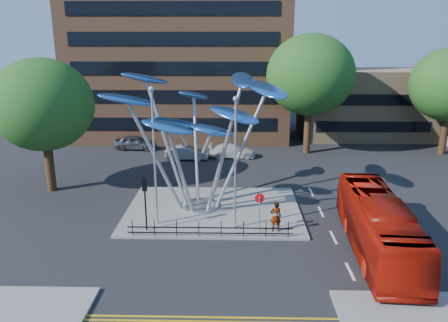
{
  "coord_description": "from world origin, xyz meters",
  "views": [
    {
      "loc": [
        0.4,
        -22.35,
        11.8
      ],
      "look_at": [
        -0.21,
        4.0,
        4.22
      ],
      "focal_mm": 35.0,
      "sensor_mm": 36.0,
      "label": 1
    }
  ],
  "objects_px": {
    "street_lamp_right": "(235,152)",
    "pedestrian": "(276,217)",
    "tree_left": "(43,105)",
    "street_lamp_left": "(154,145)",
    "parked_car_mid": "(187,153)",
    "red_bus": "(378,225)",
    "tree_right": "(310,75)",
    "parked_car_right": "(232,151)",
    "parked_car_left": "(135,142)",
    "traffic_light_island": "(145,193)",
    "leaf_sculpture": "(197,112)",
    "no_entry_sign_island": "(260,206)"
  },
  "relations": [
    {
      "from": "tree_left",
      "to": "no_entry_sign_island",
      "type": "xyz_separation_m",
      "value": [
        16.0,
        -7.48,
        -4.98
      ]
    },
    {
      "from": "parked_car_left",
      "to": "street_lamp_right",
      "type": "bearing_deg",
      "value": -148.46
    },
    {
      "from": "tree_right",
      "to": "red_bus",
      "type": "relative_size",
      "value": 1.06
    },
    {
      "from": "street_lamp_left",
      "to": "red_bus",
      "type": "relative_size",
      "value": 0.77
    },
    {
      "from": "tree_left",
      "to": "no_entry_sign_island",
      "type": "height_order",
      "value": "tree_left"
    },
    {
      "from": "street_lamp_left",
      "to": "red_bus",
      "type": "xyz_separation_m",
      "value": [
        13.0,
        -3.15,
        -3.77
      ]
    },
    {
      "from": "parked_car_mid",
      "to": "red_bus",
      "type": "bearing_deg",
      "value": -146.7
    },
    {
      "from": "tree_left",
      "to": "parked_car_mid",
      "type": "relative_size",
      "value": 2.46
    },
    {
      "from": "traffic_light_island",
      "to": "parked_car_left",
      "type": "xyz_separation_m",
      "value": [
        -5.18,
        20.5,
        -1.85
      ]
    },
    {
      "from": "tree_right",
      "to": "parked_car_right",
      "type": "relative_size",
      "value": 2.59
    },
    {
      "from": "pedestrian",
      "to": "parked_car_mid",
      "type": "xyz_separation_m",
      "value": [
        -7.24,
        16.61,
        -0.43
      ]
    },
    {
      "from": "tree_right",
      "to": "leaf_sculpture",
      "type": "height_order",
      "value": "tree_right"
    },
    {
      "from": "no_entry_sign_island",
      "to": "traffic_light_island",
      "type": "bearing_deg",
      "value": -179.87
    },
    {
      "from": "traffic_light_island",
      "to": "parked_car_left",
      "type": "bearing_deg",
      "value": 104.19
    },
    {
      "from": "traffic_light_island",
      "to": "red_bus",
      "type": "xyz_separation_m",
      "value": [
        13.5,
        -2.15,
        -1.03
      ]
    },
    {
      "from": "tree_right",
      "to": "parked_car_mid",
      "type": "xyz_separation_m",
      "value": [
        -12.24,
        -2.89,
        -7.34
      ]
    },
    {
      "from": "traffic_light_island",
      "to": "pedestrian",
      "type": "xyz_separation_m",
      "value": [
        8.0,
        0.0,
        -1.5
      ]
    },
    {
      "from": "no_entry_sign_island",
      "to": "tree_right",
      "type": "bearing_deg",
      "value": 72.88
    },
    {
      "from": "street_lamp_left",
      "to": "no_entry_sign_island",
      "type": "xyz_separation_m",
      "value": [
        6.5,
        -0.98,
        -3.54
      ]
    },
    {
      "from": "leaf_sculpture",
      "to": "parked_car_mid",
      "type": "relative_size",
      "value": 3.03
    },
    {
      "from": "tree_left",
      "to": "parked_car_right",
      "type": "xyz_separation_m",
      "value": [
        14.26,
        10.07,
        -6.12
      ]
    },
    {
      "from": "street_lamp_right",
      "to": "red_bus",
      "type": "height_order",
      "value": "street_lamp_right"
    },
    {
      "from": "street_lamp_right",
      "to": "parked_car_right",
      "type": "xyz_separation_m",
      "value": [
        -0.24,
        17.07,
        -4.42
      ]
    },
    {
      "from": "parked_car_left",
      "to": "parked_car_mid",
      "type": "bearing_deg",
      "value": -119.74
    },
    {
      "from": "tree_right",
      "to": "street_lamp_left",
      "type": "xyz_separation_m",
      "value": [
        -12.5,
        -18.5,
        -2.68
      ]
    },
    {
      "from": "street_lamp_left",
      "to": "pedestrian",
      "type": "xyz_separation_m",
      "value": [
        7.5,
        -1.0,
        -4.24
      ]
    },
    {
      "from": "red_bus",
      "to": "parked_car_left",
      "type": "height_order",
      "value": "red_bus"
    },
    {
      "from": "tree_left",
      "to": "street_lamp_right",
      "type": "relative_size",
      "value": 1.24
    },
    {
      "from": "tree_right",
      "to": "leaf_sculpture",
      "type": "xyz_separation_m",
      "value": [
        -10.07,
        -15.32,
        -1.16
      ]
    },
    {
      "from": "tree_left",
      "to": "traffic_light_island",
      "type": "xyz_separation_m",
      "value": [
        9.0,
        -7.5,
        -4.18
      ]
    },
    {
      "from": "tree_right",
      "to": "parked_car_mid",
      "type": "height_order",
      "value": "tree_right"
    },
    {
      "from": "red_bus",
      "to": "parked_car_mid",
      "type": "height_order",
      "value": "red_bus"
    },
    {
      "from": "leaf_sculpture",
      "to": "pedestrian",
      "type": "bearing_deg",
      "value": -39.52
    },
    {
      "from": "traffic_light_island",
      "to": "street_lamp_right",
      "type": "bearing_deg",
      "value": 5.19
    },
    {
      "from": "parked_car_left",
      "to": "parked_car_mid",
      "type": "height_order",
      "value": "parked_car_left"
    },
    {
      "from": "traffic_light_island",
      "to": "street_lamp_left",
      "type": "bearing_deg",
      "value": 63.43
    },
    {
      "from": "red_bus",
      "to": "pedestrian",
      "type": "bearing_deg",
      "value": 162.53
    },
    {
      "from": "street_lamp_right",
      "to": "pedestrian",
      "type": "height_order",
      "value": "street_lamp_right"
    },
    {
      "from": "tree_left",
      "to": "red_bus",
      "type": "bearing_deg",
      "value": -23.21
    },
    {
      "from": "street_lamp_right",
      "to": "traffic_light_island",
      "type": "relative_size",
      "value": 2.42
    },
    {
      "from": "pedestrian",
      "to": "red_bus",
      "type": "bearing_deg",
      "value": 153.08
    },
    {
      "from": "tree_left",
      "to": "parked_car_right",
      "type": "relative_size",
      "value": 2.21
    },
    {
      "from": "street_lamp_right",
      "to": "tree_left",
      "type": "bearing_deg",
      "value": 154.23
    },
    {
      "from": "tree_left",
      "to": "street_lamp_left",
      "type": "distance_m",
      "value": 11.6
    },
    {
      "from": "street_lamp_left",
      "to": "parked_car_left",
      "type": "bearing_deg",
      "value": 106.25
    },
    {
      "from": "pedestrian",
      "to": "street_lamp_left",
      "type": "bearing_deg",
      "value": -13.17
    },
    {
      "from": "pedestrian",
      "to": "parked_car_left",
      "type": "distance_m",
      "value": 24.38
    },
    {
      "from": "tree_left",
      "to": "street_lamp_right",
      "type": "height_order",
      "value": "tree_left"
    },
    {
      "from": "street_lamp_left",
      "to": "tree_left",
      "type": "bearing_deg",
      "value": 145.62
    },
    {
      "from": "street_lamp_left",
      "to": "parked_car_right",
      "type": "xyz_separation_m",
      "value": [
        4.76,
        16.57,
        -4.68
      ]
    }
  ]
}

